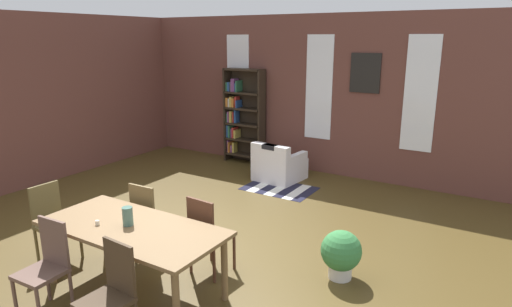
{
  "coord_description": "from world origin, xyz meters",
  "views": [
    {
      "loc": [
        3.44,
        -4.03,
        2.67
      ],
      "look_at": [
        0.16,
        1.32,
        1.0
      ],
      "focal_mm": 30.71,
      "sensor_mm": 36.0,
      "label": 1
    }
  ],
  "objects": [
    {
      "name": "potted_plant_by_shelf",
      "position": [
        1.91,
        0.3,
        0.31
      ],
      "size": [
        0.46,
        0.46,
        0.57
      ],
      "color": "silver",
      "rests_on": "ground"
    },
    {
      "name": "bookshelf_tall",
      "position": [
        -1.7,
        3.77,
        1.04
      ],
      "size": [
        0.91,
        0.28,
        2.03
      ],
      "color": "#2D2319",
      "rests_on": "ground"
    },
    {
      "name": "window_pane_2",
      "position": [
        1.9,
        3.94,
        1.71
      ],
      "size": [
        0.55,
        0.02,
        2.02
      ],
      "primitive_type": "cube",
      "color": "white"
    },
    {
      "name": "ground_plane",
      "position": [
        0.0,
        0.0,
        0.0
      ],
      "size": [
        10.59,
        10.59,
        0.0
      ],
      "primitive_type": "plane",
      "color": "#503F1C"
    },
    {
      "name": "back_wall_brick",
      "position": [
        0.0,
        4.01,
        1.55
      ],
      "size": [
        9.14,
        0.12,
        3.11
      ],
      "primitive_type": "cube",
      "color": "brown",
      "rests_on": "ground"
    },
    {
      "name": "dining_table",
      "position": [
        0.13,
        -1.11,
        0.68
      ],
      "size": [
        2.03,
        0.94,
        0.76
      ],
      "color": "brown",
      "rests_on": "ground"
    },
    {
      "name": "dining_chair_far_right",
      "position": [
        0.58,
        -0.42,
        0.51
      ],
      "size": [
        0.43,
        0.43,
        0.95
      ],
      "color": "#4F2E1F",
      "rests_on": "ground"
    },
    {
      "name": "vase_on_table",
      "position": [
        0.08,
        -1.11,
        0.86
      ],
      "size": [
        0.11,
        0.11,
        0.2
      ],
      "primitive_type": "cylinder",
      "color": "#4C7266",
      "rests_on": "dining_table"
    },
    {
      "name": "tealight_candle_0",
      "position": [
        -0.2,
        -1.28,
        0.79
      ],
      "size": [
        0.04,
        0.04,
        0.05
      ],
      "primitive_type": "cylinder",
      "color": "silver",
      "rests_on": "dining_table"
    },
    {
      "name": "dining_chair_near_left",
      "position": [
        -0.34,
        -1.81,
        0.51
      ],
      "size": [
        0.42,
        0.42,
        0.95
      ],
      "color": "brown",
      "rests_on": "ground"
    },
    {
      "name": "left_wall_brick",
      "position": [
        -4.13,
        0.0,
        1.55
      ],
      "size": [
        0.12,
        8.89,
        3.11
      ],
      "primitive_type": "cube",
      "color": "brown",
      "rests_on": "ground"
    },
    {
      "name": "armchair_white",
      "position": [
        -0.4,
        3.05,
        0.28
      ],
      "size": [
        0.88,
        0.88,
        0.75
      ],
      "color": "white",
      "rests_on": "ground"
    },
    {
      "name": "framed_picture",
      "position": [
        0.91,
        3.93,
        2.03
      ],
      "size": [
        0.56,
        0.03,
        0.72
      ],
      "primitive_type": "cube",
      "color": "black"
    },
    {
      "name": "dining_chair_far_left",
      "position": [
        -0.33,
        -0.42,
        0.51
      ],
      "size": [
        0.41,
        0.41,
        0.95
      ],
      "color": "brown",
      "rests_on": "ground"
    },
    {
      "name": "dining_chair_head_left",
      "position": [
        -1.26,
        -1.11,
        0.51
      ],
      "size": [
        0.41,
        0.41,
        0.95
      ],
      "color": "brown",
      "rests_on": "ground"
    },
    {
      "name": "window_pane_0",
      "position": [
        -1.9,
        3.94,
        1.71
      ],
      "size": [
        0.55,
        0.02,
        2.02
      ],
      "primitive_type": "cube",
      "color": "white"
    },
    {
      "name": "dining_chair_near_right",
      "position": [
        0.59,
        -1.81,
        0.51
      ],
      "size": [
        0.43,
        0.43,
        0.95
      ],
      "color": "#402E1E",
      "rests_on": "ground"
    },
    {
      "name": "striped_rug",
      "position": [
        -0.13,
        2.61,
        0.0
      ],
      "size": [
        1.26,
        0.86,
        0.01
      ],
      "color": "#1E1E33",
      "rests_on": "ground"
    },
    {
      "name": "window_pane_1",
      "position": [
        0.0,
        3.94,
        1.71
      ],
      "size": [
        0.55,
        0.02,
        2.02
      ],
      "primitive_type": "cube",
      "color": "white"
    }
  ]
}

